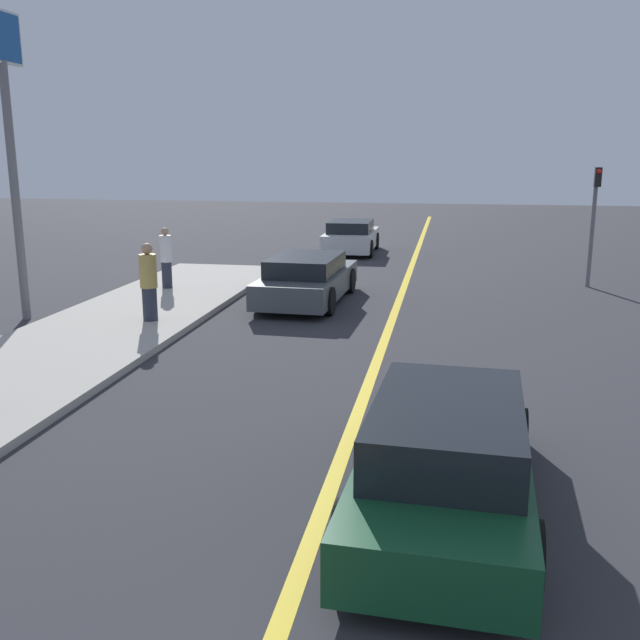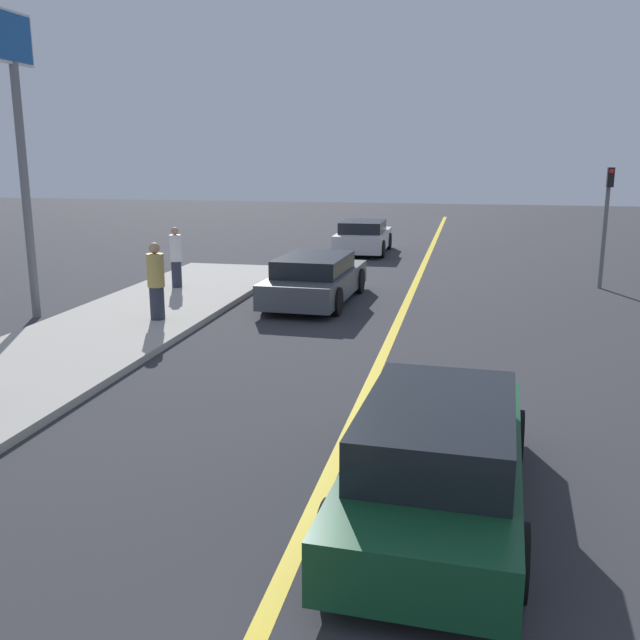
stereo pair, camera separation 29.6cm
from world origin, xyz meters
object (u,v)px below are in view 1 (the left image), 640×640
(pedestrian_far_standing, at_px, (149,282))
(roadside_sign, at_px, (7,106))
(traffic_light, at_px, (594,213))
(pedestrian_by_sign, at_px, (166,258))
(car_ahead_center, at_px, (307,279))
(car_near_right_lane, at_px, (446,456))
(car_far_distant, at_px, (351,237))

(pedestrian_far_standing, xyz_separation_m, roadside_sign, (-3.25, 0.16, 3.90))
(traffic_light, height_order, roadside_sign, roadside_sign)
(pedestrian_by_sign, bearing_deg, traffic_light, 14.36)
(car_ahead_center, relative_size, pedestrian_far_standing, 2.72)
(car_ahead_center, distance_m, pedestrian_far_standing, 4.49)
(car_near_right_lane, xyz_separation_m, car_ahead_center, (-3.74, 10.91, -0.02))
(car_far_distant, distance_m, roadside_sign, 14.97)
(traffic_light, bearing_deg, roadside_sign, -154.20)
(traffic_light, bearing_deg, car_far_distant, 142.25)
(car_far_distant, height_order, pedestrian_far_standing, pedestrian_far_standing)
(roadside_sign, bearing_deg, pedestrian_far_standing, -2.90)
(car_ahead_center, distance_m, traffic_light, 8.76)
(car_far_distant, distance_m, traffic_light, 10.22)
(pedestrian_far_standing, xyz_separation_m, pedestrian_by_sign, (-1.17, 3.90, -0.03))
(car_near_right_lane, bearing_deg, traffic_light, 77.29)
(pedestrian_far_standing, bearing_deg, roadside_sign, 177.10)
(car_near_right_lane, distance_m, pedestrian_by_sign, 13.99)
(car_near_right_lane, height_order, car_ahead_center, car_near_right_lane)
(pedestrian_by_sign, xyz_separation_m, roadside_sign, (-2.07, -3.73, 3.92))
(pedestrian_far_standing, xyz_separation_m, traffic_light, (10.82, 6.97, 1.16))
(car_ahead_center, height_order, car_far_distant, car_far_distant)
(pedestrian_far_standing, height_order, pedestrian_by_sign, pedestrian_far_standing)
(traffic_light, bearing_deg, pedestrian_by_sign, -165.64)
(car_ahead_center, height_order, traffic_light, traffic_light)
(car_far_distant, bearing_deg, traffic_light, -38.53)
(car_far_distant, xyz_separation_m, traffic_light, (7.99, -6.18, 1.55))
(car_ahead_center, relative_size, pedestrian_by_sign, 2.82)
(car_far_distant, bearing_deg, roadside_sign, -115.89)
(car_ahead_center, height_order, pedestrian_far_standing, pedestrian_far_standing)
(car_ahead_center, xyz_separation_m, roadside_sign, (-6.27, -3.14, 4.29))
(car_ahead_center, distance_m, roadside_sign, 8.22)
(car_near_right_lane, bearing_deg, car_ahead_center, 111.77)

